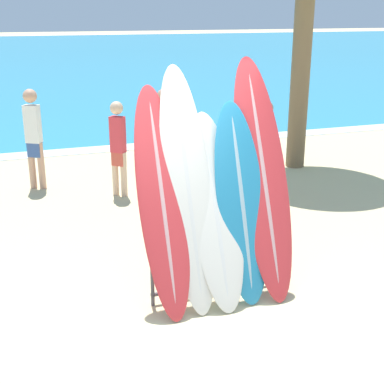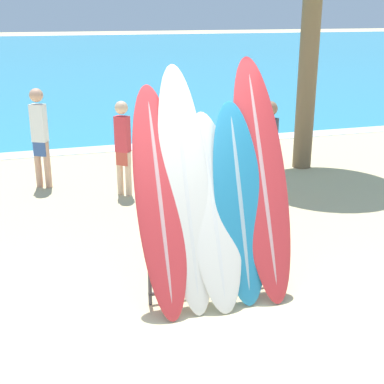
{
  "view_description": "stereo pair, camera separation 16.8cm",
  "coord_description": "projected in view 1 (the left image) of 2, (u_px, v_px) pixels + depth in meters",
  "views": [
    {
      "loc": [
        -1.53,
        -4.19,
        2.94
      ],
      "look_at": [
        0.39,
        1.43,
        0.93
      ],
      "focal_mm": 50.0,
      "sensor_mm": 36.0,
      "label": 1
    },
    {
      "loc": [
        -1.37,
        -4.24,
        2.94
      ],
      "look_at": [
        0.39,
        1.43,
        0.93
      ],
      "focal_mm": 50.0,
      "sensor_mm": 36.0,
      "label": 2
    }
  ],
  "objects": [
    {
      "name": "surfboard_rack",
      "position": [
        216.0,
        254.0,
        5.7
      ],
      "size": [
        1.46,
        0.04,
        0.9
      ],
      "color": "#47474C",
      "rests_on": "ground_plane"
    },
    {
      "name": "surfboard_slot_0",
      "position": [
        162.0,
        201.0,
        5.39
      ],
      "size": [
        0.49,
        1.04,
        2.24
      ],
      "color": "red",
      "rests_on": "ground_plane"
    },
    {
      "name": "person_far_left",
      "position": [
        164.0,
        131.0,
        9.64
      ],
      "size": [
        0.28,
        0.27,
        1.64
      ],
      "rotation": [
        0.0,
        0.0,
        0.71
      ],
      "color": "tan",
      "rests_on": "ground_plane"
    },
    {
      "name": "ocean_water",
      "position": [
        27.0,
        54.0,
        38.08
      ],
      "size": [
        120.0,
        60.0,
        0.01
      ],
      "color": "teal",
      "rests_on": "ground_plane"
    },
    {
      "name": "person_far_right",
      "position": [
        118.0,
        145.0,
        8.71
      ],
      "size": [
        0.27,
        0.26,
        1.58
      ],
      "rotation": [
        0.0,
        0.0,
        2.4
      ],
      "color": "beige",
      "rests_on": "ground_plane"
    },
    {
      "name": "surfboard_slot_1",
      "position": [
        188.0,
        189.0,
        5.47
      ],
      "size": [
        0.51,
        1.04,
        2.43
      ],
      "color": "silver",
      "rests_on": "ground_plane"
    },
    {
      "name": "surfboard_slot_4",
      "position": [
        263.0,
        177.0,
        5.74
      ],
      "size": [
        0.56,
        1.15,
        2.49
      ],
      "color": "red",
      "rests_on": "ground_plane"
    },
    {
      "name": "ground_plane",
      "position": [
        202.0,
        332.0,
        5.17
      ],
      "size": [
        160.0,
        160.0,
        0.0
      ],
      "primitive_type": "plane",
      "color": "beige"
    },
    {
      "name": "person_near_water",
      "position": [
        264.0,
        149.0,
        8.28
      ],
      "size": [
        0.28,
        0.28,
        1.66
      ],
      "rotation": [
        0.0,
        0.0,
        5.47
      ],
      "color": "#846047",
      "rests_on": "ground_plane"
    },
    {
      "name": "surfboard_slot_2",
      "position": [
        215.0,
        211.0,
        5.55
      ],
      "size": [
        0.55,
        0.95,
        1.95
      ],
      "color": "silver",
      "rests_on": "ground_plane"
    },
    {
      "name": "surfboard_slot_3",
      "position": [
        241.0,
        203.0,
        5.63
      ],
      "size": [
        0.54,
        0.83,
        2.06
      ],
      "color": "teal",
      "rests_on": "ground_plane"
    },
    {
      "name": "person_mid_beach",
      "position": [
        34.0,
        135.0,
        9.05
      ],
      "size": [
        0.3,
        0.27,
        1.72
      ],
      "rotation": [
        0.0,
        0.0,
        5.74
      ],
      "color": "tan",
      "rests_on": "ground_plane"
    }
  ]
}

